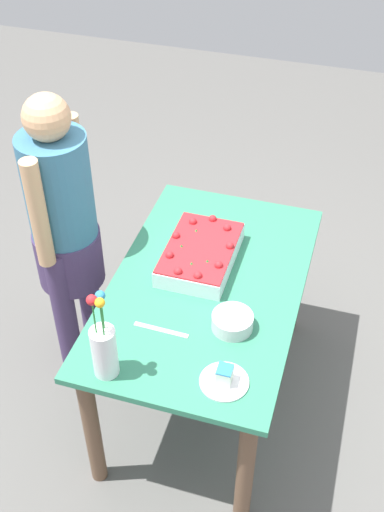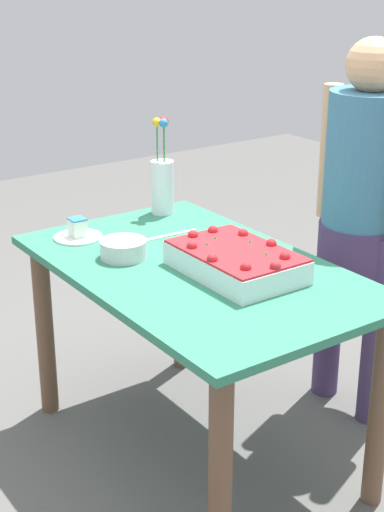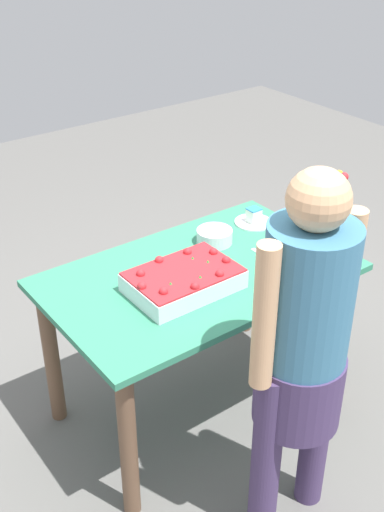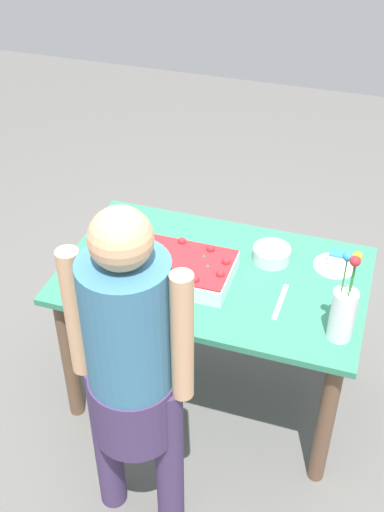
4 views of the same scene
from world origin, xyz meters
name	(u,v)px [view 1 (image 1 of 4)]	position (x,y,z in m)	size (l,w,h in m)	color
ground_plane	(205,391)	(0.00, 0.00, 0.00)	(8.00, 8.00, 0.00)	#5D5C59
dining_table	(207,305)	(0.00, 0.00, 0.62)	(1.31, 0.80, 0.75)	#327F5F
sheet_cake	(200,254)	(0.13, 0.07, 0.80)	(0.44, 0.30, 0.11)	white
serving_plate_with_slice	(224,378)	(-0.49, -0.20, 0.78)	(0.18, 0.18, 0.08)	white
cake_knife	(161,330)	(-0.31, 0.10, 0.76)	(0.23, 0.02, 0.00)	silver
flower_vase	(104,348)	(-0.57, 0.23, 0.88)	(0.09, 0.09, 0.40)	white
fruit_bowl	(232,322)	(-0.21, -0.16, 0.79)	(0.17, 0.17, 0.06)	silver
person_standing	(64,223)	(0.09, 0.70, 0.85)	(0.45, 0.31, 1.49)	#43335B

